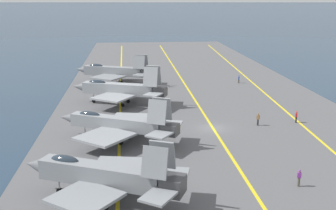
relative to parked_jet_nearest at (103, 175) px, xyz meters
name	(u,v)px	position (x,y,z in m)	size (l,w,h in m)	color
ground_plane	(213,131)	(20.63, -14.29, -3.03)	(2000.00, 2000.00, 0.00)	#23384C
carrier_deck	(213,129)	(20.63, -14.29, -2.83)	(221.80, 47.95, 0.40)	#565659
deck_stripe_foul_line	(302,125)	(20.63, -27.47, -2.63)	(199.62, 0.36, 0.01)	yellow
deck_stripe_centerline	(213,128)	(20.63, -14.29, -2.63)	(199.62, 0.36, 0.01)	yellow
deck_stripe_edge_line	(120,131)	(20.63, -1.10, -2.63)	(199.62, 0.36, 0.01)	yellow
parked_jet_nearest	(103,175)	(0.00, 0.00, 0.00)	(12.40, 15.89, 6.25)	gray
parked_jet_second	(119,124)	(16.27, -1.15, -0.26)	(14.04, 16.61, 6.18)	gray
parked_jet_third	(120,89)	(35.12, -1.01, 0.09)	(13.19, 17.00, 6.91)	#93999E
parked_jet_fourth	(115,71)	(52.01, 0.41, 0.16)	(13.09, 17.10, 6.47)	gray
crew_red_vest	(296,116)	(22.01, -27.03, -1.68)	(0.45, 0.37, 1.74)	#232328
crew_brown_vest	(258,119)	(21.23, -21.00, -1.62)	(0.45, 0.45, 1.83)	#232328
crew_purple_vest	(299,177)	(1.35, -19.03, -1.66)	(0.35, 0.44, 1.77)	#4C473D
crew_blue_vest	(239,79)	(50.88, -25.93, -1.72)	(0.44, 0.36, 1.67)	#383328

